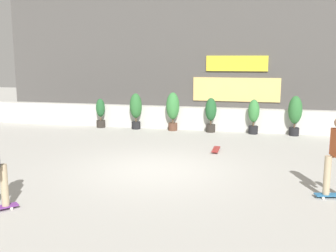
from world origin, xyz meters
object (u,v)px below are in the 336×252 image
potted_plant_5 (295,113)px  potted_plant_0 (101,112)px  potted_plant_2 (173,108)px  potted_plant_1 (136,108)px  potted_plant_4 (254,115)px  skateboard_near_camera (216,149)px  potted_plant_3 (211,113)px

potted_plant_5 → potted_plant_0: bearing=-180.0°
potted_plant_5 → potted_plant_2: bearing=-180.0°
potted_plant_1 → potted_plant_2: size_ratio=0.96×
potted_plant_5 → potted_plant_1: bearing=-180.0°
potted_plant_0 → potted_plant_2: size_ratio=0.79×
potted_plant_0 → potted_plant_4: potted_plant_4 is taller
potted_plant_0 → potted_plant_1: size_ratio=0.83×
potted_plant_0 → potted_plant_1: 1.54m
potted_plant_1 → potted_plant_5: potted_plant_5 is taller
potted_plant_1 → potted_plant_0: bearing=180.0°
potted_plant_2 → skateboard_near_camera: size_ratio=1.90×
potted_plant_2 → potted_plant_5: (4.63, 0.00, -0.02)m
potted_plant_0 → potted_plant_1: (1.53, 0.00, 0.20)m
potted_plant_0 → potted_plant_1: bearing=0.0°
potted_plant_3 → potted_plant_5: (3.12, 0.00, 0.11)m
potted_plant_0 → skateboard_near_camera: (5.13, -3.16, -0.57)m
potted_plant_1 → potted_plant_2: bearing=0.0°
potted_plant_3 → skateboard_near_camera: size_ratio=1.67×
potted_plant_1 → potted_plant_2: 1.53m
potted_plant_1 → potted_plant_2: potted_plant_2 is taller
potted_plant_3 → skateboard_near_camera: 3.28m
potted_plant_2 → skateboard_near_camera: 3.86m
potted_plant_3 → skateboard_near_camera: potted_plant_3 is taller
potted_plant_1 → skateboard_near_camera: size_ratio=1.81×
potted_plant_0 → potted_plant_3: bearing=0.0°
potted_plant_3 → potted_plant_5: bearing=0.0°
potted_plant_0 → potted_plant_3: 4.58m
potted_plant_1 → skateboard_near_camera: 4.85m
potted_plant_5 → skateboard_near_camera: size_ratio=1.85×
potted_plant_2 → potted_plant_5: bearing=0.0°
potted_plant_2 → potted_plant_0: bearing=180.0°
potted_plant_1 → potted_plant_3: size_ratio=1.08×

